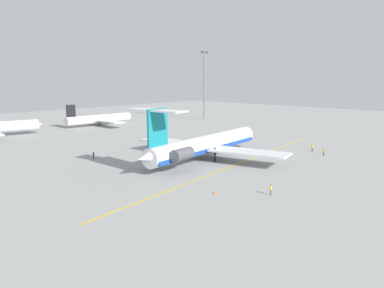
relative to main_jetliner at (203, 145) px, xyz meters
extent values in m
plane|color=gray|center=(4.06, -8.15, -3.23)|extent=(287.78, 287.78, 0.00)
cylinder|color=silver|center=(1.13, 0.12, -0.05)|extent=(35.93, 7.65, 3.81)
cone|color=silver|center=(18.90, 2.05, -0.05)|extent=(4.34, 4.07, 3.66)
cone|color=silver|center=(-16.63, -1.81, 0.29)|extent=(5.88, 3.82, 3.24)
cube|color=#19429E|center=(1.13, 0.12, -0.91)|extent=(35.15, 7.64, 0.84)
cube|color=silver|center=(0.86, 10.00, -0.72)|extent=(6.01, 15.90, 0.38)
cube|color=silver|center=(2.99, -9.58, -0.72)|extent=(9.18, 16.78, 0.38)
cylinder|color=#515156|center=(-11.43, 1.84, 0.24)|extent=(4.98, 2.71, 2.21)
cube|color=silver|center=(-11.36, 1.18, 0.24)|extent=(2.97, 1.52, 0.46)
cylinder|color=#515156|center=(-10.77, -4.25, 0.24)|extent=(4.98, 2.71, 2.21)
cube|color=silver|center=(-10.84, -3.59, 0.24)|extent=(2.97, 1.52, 0.46)
cube|color=teal|center=(-14.26, -1.55, 5.23)|extent=(5.17, 0.94, 6.75)
cube|color=silver|center=(-14.98, 1.45, 8.33)|extent=(4.15, 5.91, 0.27)
cube|color=silver|center=(-14.32, -4.63, 8.33)|extent=(4.15, 5.91, 0.27)
cylinder|color=black|center=(11.99, 1.30, -1.78)|extent=(0.42, 0.42, 2.89)
cylinder|color=black|center=(-0.38, 3.03, -1.78)|extent=(0.42, 0.42, 2.89)
cylinder|color=black|center=(0.28, -3.04, -1.78)|extent=(0.42, 0.42, 2.89)
cone|color=silver|center=(-5.00, 62.84, -0.55)|extent=(3.48, 3.83, 3.29)
cylinder|color=white|center=(18.85, 64.98, -0.89)|extent=(25.42, 4.47, 3.02)
cone|color=white|center=(31.48, 64.25, -0.89)|extent=(2.63, 3.01, 2.87)
cube|color=white|center=(19.27, 72.25, -1.19)|extent=(5.05, 11.78, 0.36)
cube|color=white|center=(18.44, 57.71, -1.19)|extent=(5.05, 11.78, 0.36)
cube|color=black|center=(8.15, 65.59, 2.68)|extent=(3.31, 0.49, 4.12)
cylinder|color=black|center=(18.85, 64.98, -2.21)|extent=(0.36, 0.36, 2.03)
cylinder|color=black|center=(-11.75, -23.36, -2.83)|extent=(0.10, 0.10, 0.80)
cylinder|color=black|center=(-11.62, -23.31, -2.83)|extent=(0.10, 0.10, 0.80)
cylinder|color=yellow|center=(-11.68, -23.34, -2.12)|extent=(0.27, 0.27, 0.63)
sphere|color=#8C6647|center=(-11.68, -23.34, -1.68)|extent=(0.25, 0.25, 0.25)
cylinder|color=yellow|center=(-11.84, -23.41, -2.08)|extent=(0.07, 0.07, 0.54)
cylinder|color=yellow|center=(-11.52, -23.26, -2.08)|extent=(0.07, 0.07, 0.54)
cylinder|color=black|center=(-15.20, 17.69, -2.83)|extent=(0.10, 0.10, 0.80)
cylinder|color=black|center=(-15.18, 17.55, -2.83)|extent=(0.10, 0.10, 0.80)
cylinder|color=#191E4C|center=(-15.19, 17.62, -2.11)|extent=(0.27, 0.27, 0.64)
sphere|color=#8C6647|center=(-15.19, 17.62, -1.66)|extent=(0.25, 0.25, 0.25)
cylinder|color=#191E4C|center=(-15.21, 17.79, -2.07)|extent=(0.07, 0.07, 0.54)
cylinder|color=#191E4C|center=(-15.17, 17.44, -2.07)|extent=(0.07, 0.07, 0.54)
cylinder|color=black|center=(23.97, -13.11, -2.79)|extent=(0.11, 0.11, 0.87)
cylinder|color=black|center=(24.02, -13.26, -2.79)|extent=(0.11, 0.11, 0.87)
cylinder|color=yellow|center=(23.99, -13.19, -2.01)|extent=(0.29, 0.29, 0.69)
sphere|color=#8C6647|center=(23.99, -13.19, -1.53)|extent=(0.27, 0.27, 0.27)
cylinder|color=yellow|center=(23.93, -13.00, -1.98)|extent=(0.08, 0.08, 0.59)
cylinder|color=yellow|center=(24.06, -13.37, -1.98)|extent=(0.08, 0.08, 0.59)
cylinder|color=black|center=(21.16, -17.26, -2.82)|extent=(0.10, 0.10, 0.80)
cylinder|color=black|center=(21.20, -17.12, -2.82)|extent=(0.10, 0.10, 0.80)
cylinder|color=yellow|center=(21.18, -17.19, -2.10)|extent=(0.27, 0.27, 0.64)
sphere|color=brown|center=(21.18, -17.19, -1.66)|extent=(0.25, 0.25, 0.25)
cylinder|color=yellow|center=(21.13, -17.36, -2.07)|extent=(0.07, 0.07, 0.54)
cylinder|color=yellow|center=(21.22, -17.02, -2.07)|extent=(0.07, 0.07, 0.54)
cone|color=#EA590F|center=(-16.90, -16.83, -2.95)|extent=(0.40, 0.40, 0.55)
cone|color=#EA590F|center=(20.85, 13.38, -2.95)|extent=(0.40, 0.40, 0.55)
cube|color=gold|center=(1.13, -7.82, -3.22)|extent=(77.21, 9.93, 0.01)
cylinder|color=slate|center=(59.35, 49.98, 9.98)|extent=(0.70, 0.70, 26.41)
cube|color=#424244|center=(59.35, 49.98, 23.68)|extent=(4.00, 0.60, 0.60)
cube|color=#2D2D30|center=(57.85, 49.98, 23.33)|extent=(0.70, 0.50, 0.44)
cube|color=#2D2D30|center=(60.85, 49.98, 23.33)|extent=(0.70, 0.50, 0.44)
camera|label=1|loc=(-60.64, -51.78, 14.30)|focal=36.09mm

